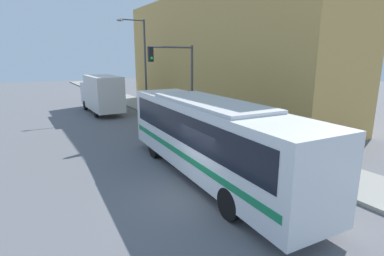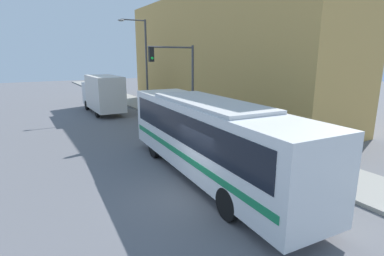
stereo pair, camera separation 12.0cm
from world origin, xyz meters
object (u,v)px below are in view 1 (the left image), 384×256
at_px(delivery_truck, 101,93).
at_px(street_lamp, 142,58).
at_px(traffic_light_pole, 178,73).
at_px(parking_meter, 197,118).
at_px(city_bus, 209,134).
at_px(fire_hydrant, 259,146).
at_px(pedestrian_near_corner, 235,127).

xyz_separation_m(delivery_truck, street_lamp, (3.64, -0.92, 3.06)).
height_order(delivery_truck, traffic_light_pole, traffic_light_pole).
bearing_deg(parking_meter, delivery_truck, 109.60).
distance_m(traffic_light_pole, parking_meter, 3.29).
bearing_deg(delivery_truck, parking_meter, -70.40).
bearing_deg(city_bus, street_lamp, 80.78).
bearing_deg(traffic_light_pole, city_bus, -109.81).
bearing_deg(traffic_light_pole, street_lamp, 84.08).
bearing_deg(city_bus, parking_meter, 64.95).
relative_size(fire_hydrant, pedestrian_near_corner, 0.51).
bearing_deg(parking_meter, city_bus, -118.63).
distance_m(fire_hydrant, pedestrian_near_corner, 2.68).
height_order(traffic_light_pole, parking_meter, traffic_light_pole).
height_order(city_bus, traffic_light_pole, traffic_light_pole).
bearing_deg(delivery_truck, traffic_light_pole, -73.66).
xyz_separation_m(traffic_light_pole, parking_meter, (0.94, -0.96, -3.01)).
height_order(traffic_light_pole, pedestrian_near_corner, traffic_light_pole).
bearing_deg(city_bus, pedestrian_near_corner, 43.29).
xyz_separation_m(delivery_truck, fire_hydrant, (3.70, -16.31, -1.27)).
xyz_separation_m(traffic_light_pole, pedestrian_near_corner, (1.48, -4.30, -3.03)).
xyz_separation_m(city_bus, traffic_light_pole, (2.84, 7.88, 2.04)).
bearing_deg(city_bus, fire_hydrant, 18.32).
height_order(fire_hydrant, parking_meter, parking_meter).
bearing_deg(delivery_truck, city_bus, -90.27).
height_order(city_bus, fire_hydrant, city_bus).
height_order(fire_hydrant, street_lamp, street_lamp).
xyz_separation_m(fire_hydrant, traffic_light_pole, (-0.94, 6.89, 3.43)).
distance_m(traffic_light_pole, pedestrian_near_corner, 5.46).
distance_m(delivery_truck, traffic_light_pole, 10.05).
relative_size(fire_hydrant, traffic_light_pole, 0.14).
relative_size(delivery_truck, parking_meter, 6.02).
relative_size(city_bus, traffic_light_pole, 2.09).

